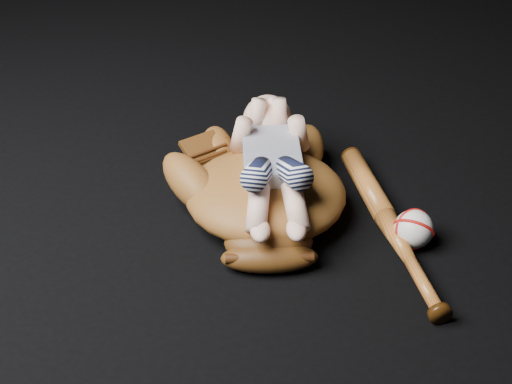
# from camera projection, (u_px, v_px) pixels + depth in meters

# --- Properties ---
(baseball_glove) EXTENTS (0.47, 0.52, 0.14)m
(baseball_glove) POSITION_uv_depth(u_px,v_px,m) (266.00, 187.00, 1.28)
(baseball_glove) COLOR brown
(baseball_glove) RESTS_ON ground
(newborn_baby) EXTENTS (0.25, 0.43, 0.16)m
(newborn_baby) POSITION_uv_depth(u_px,v_px,m) (273.00, 160.00, 1.25)
(newborn_baby) COLOR beige
(newborn_baby) RESTS_ON baseball_glove
(baseball_bat) EXTENTS (0.20, 0.48, 0.05)m
(baseball_bat) POSITION_uv_depth(u_px,v_px,m) (390.00, 225.00, 1.27)
(baseball_bat) COLOR #A55920
(baseball_bat) RESTS_ON ground
(baseball) EXTENTS (0.08, 0.08, 0.08)m
(baseball) POSITION_uv_depth(u_px,v_px,m) (414.00, 229.00, 1.23)
(baseball) COLOR white
(baseball) RESTS_ON ground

